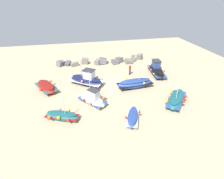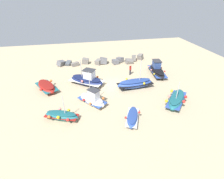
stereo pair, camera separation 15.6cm
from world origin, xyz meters
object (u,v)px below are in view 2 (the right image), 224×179
Objects in this scene: fishing_boat_1 at (62,116)px; fishing_boat_0 at (46,86)px; fishing_boat_3 at (135,84)px; fishing_boat_2 at (176,99)px; person_walking at (130,69)px; fishing_boat_7 at (157,70)px; fishing_boat_6 at (87,80)px; fishing_boat_4 at (132,117)px; fishing_boat_5 at (92,99)px.

fishing_boat_0 is at bearing -48.95° from fishing_boat_1.
fishing_boat_2 is at bearing 121.82° from fishing_boat_3.
person_walking is (12.48, 2.37, 0.48)m from fishing_boat_0.
fishing_boat_3 is (-3.56, 4.77, 0.05)m from fishing_boat_2.
fishing_boat_7 is at bearing -126.59° from fishing_boat_1.
fishing_boat_1 is at bearing 132.20° from fishing_boat_2.
fishing_boat_7 is (11.23, 1.23, -0.07)m from fishing_boat_6.
fishing_boat_7 is at bearing 32.57° from fishing_boat_2.
fishing_boat_3 reaches higher than fishing_boat_1.
fishing_boat_2 is at bearing -5.58° from person_walking.
fishing_boat_0 is 12.72m from fishing_boat_4.
fishing_boat_1 is at bearing 99.32° from fishing_boat_4.
fishing_boat_6 reaches higher than fishing_boat_7.
fishing_boat_6 is 11.30m from fishing_boat_7.
fishing_boat_0 is at bearing -13.73° from fishing_boat_3.
fishing_boat_7 is (16.73, 1.71, 0.17)m from fishing_boat_0.
fishing_boat_1 is 1.06× the size of fishing_boat_4.
fishing_boat_2 reaches higher than fishing_boat_4.
fishing_boat_3 is at bearing 53.30° from fishing_boat_0.
person_walking is at bearing 96.90° from fishing_boat_5.
fishing_boat_5 is (3.46, 2.18, 0.20)m from fishing_boat_1.
fishing_boat_0 is 5.52m from fishing_boat_6.
fishing_boat_0 is 7.36m from fishing_boat_5.
fishing_boat_6 reaches higher than person_walking.
fishing_boat_6 is at bearing -98.86° from person_walking.
fishing_boat_0 is at bearing -103.24° from person_walking.
fishing_boat_3 is 6.81m from fishing_boat_6.
fishing_boat_2 reaches higher than person_walking.
fishing_boat_7 is (1.26, 8.32, 0.10)m from fishing_boat_2.
fishing_boat_4 is at bearing 148.91° from fishing_boat_2.
fishing_boat_6 reaches higher than fishing_boat_4.
fishing_boat_4 is 11.33m from person_walking.
fishing_boat_4 is (-6.03, -1.93, -0.15)m from fishing_boat_2.
fishing_boat_1 is 2.23× the size of person_walking.
fishing_boat_5 is (-6.19, -2.82, 0.04)m from fishing_boat_3.
fishing_boat_2 is at bearing 39.56° from fishing_boat_5.
fishing_boat_5 is (-3.72, 3.88, 0.24)m from fishing_boat_4.
fishing_boat_4 is 5.38m from fishing_boat_5.
fishing_boat_0 is at bearing -168.30° from fishing_boat_5.
person_walking is at bearing -115.18° from fishing_boat_1.
fishing_boat_4 is at bearing -170.43° from fishing_boat_1.
fishing_boat_3 reaches higher than fishing_boat_2.
person_walking is at bearing 59.61° from fishing_boat_2.
fishing_boat_2 is 0.86× the size of fishing_boat_3.
fishing_boat_0 is 1.25× the size of fishing_boat_4.
fishing_boat_1 is 7.38m from fishing_boat_4.
fishing_boat_6 is 0.97× the size of fishing_boat_7.
fishing_boat_0 is at bearing 70.48° from fishing_boat_4.
fishing_boat_5 is at bearing 119.88° from fishing_boat_2.
fishing_boat_7 is 4.31m from person_walking.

